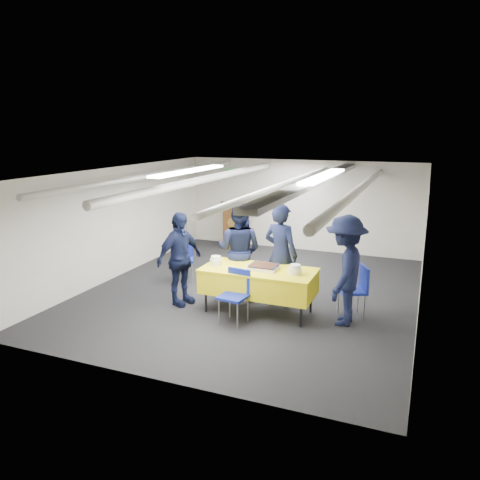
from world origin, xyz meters
name	(u,v)px	position (x,y,z in m)	size (l,w,h in m)	color
ground	(252,291)	(0.00, 0.00, 0.00)	(7.00, 7.00, 0.00)	black
room_shell	(265,196)	(0.09, 0.41, 1.81)	(6.00, 7.00, 2.30)	silver
serving_table	(259,281)	(0.46, -0.93, 0.56)	(1.91, 0.90, 0.77)	black
sheet_cake	(264,267)	(0.55, -0.92, 0.81)	(0.48, 0.37, 0.09)	white
plate_stack_left	(216,261)	(-0.30, -0.98, 0.84)	(0.20, 0.20, 0.16)	white
plate_stack_right	(295,270)	(1.10, -0.98, 0.84)	(0.21, 0.21, 0.16)	white
podium	(236,225)	(-1.60, 3.05, 0.61)	(0.62, 0.53, 1.25)	brown
chair_near	(236,290)	(0.26, -1.44, 0.53)	(0.47, 0.47, 0.87)	gray
chair_right	(357,286)	(2.04, -0.48, 0.53)	(0.56, 0.56, 0.87)	gray
chair_left	(183,255)	(-1.58, 0.15, 0.53)	(0.56, 0.56, 0.87)	gray
sailor_a	(281,254)	(0.67, -0.38, 0.90)	(0.66, 0.43, 1.81)	black
sailor_b	(239,250)	(-0.14, -0.33, 0.89)	(0.87, 0.67, 1.78)	black
sailor_c	(180,259)	(-0.96, -1.08, 0.83)	(0.98, 0.41, 1.67)	black
sailor_d	(345,270)	(1.88, -0.85, 0.89)	(1.14, 0.66, 1.77)	black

